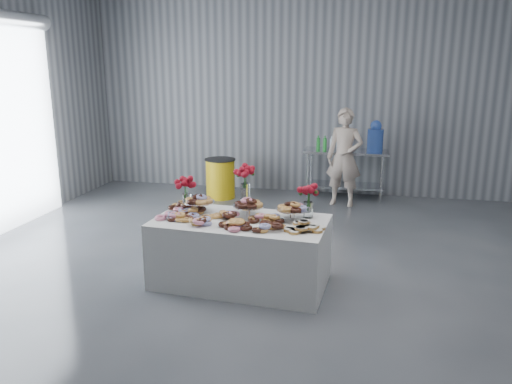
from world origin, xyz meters
The scene contains 16 objects.
ground centered at (0.00, 0.00, 0.00)m, with size 9.00×9.00×0.00m, color #3B3D43.
room_walls centered at (-0.27, 0.07, 2.64)m, with size 8.04×9.04×4.02m.
display_table centered at (-0.08, 0.13, 0.38)m, with size 1.90×1.00×0.75m, color silver.
prep_table centered at (0.89, 4.10, 0.62)m, with size 1.50×0.60×0.90m.
donut_mounds centered at (-0.08, 0.08, 0.80)m, with size 1.80×0.80×0.09m, color #D69D4E, non-canonical shape.
cake_stand_left centered at (-0.62, 0.32, 0.89)m, with size 0.36×0.36×0.17m.
cake_stand_mid centered at (-0.02, 0.28, 0.89)m, with size 0.36×0.36×0.17m.
cake_stand_right centered at (0.48, 0.25, 0.89)m, with size 0.36×0.36×0.17m.
danish_pile centered at (0.66, -0.06, 0.81)m, with size 0.48×0.48×0.11m, color silver, non-canonical shape.
bouquet_left centered at (-0.81, 0.43, 1.05)m, with size 0.26×0.26×0.42m.
bouquet_right centered at (0.64, 0.39, 1.05)m, with size 0.26×0.26×0.42m.
bouquet_center centered at (-0.11, 0.49, 1.13)m, with size 0.26×0.26×0.57m.
water_jug centered at (1.39, 4.10, 1.15)m, with size 0.28×0.28×0.55m.
drink_bottles centered at (0.57, 4.00, 1.04)m, with size 0.54×0.08×0.27m, color #268C33, non-canonical shape.
person centered at (0.88, 3.67, 0.85)m, with size 0.62×0.41×1.70m, color #CC8C93.
trash_barrel centered at (-1.36, 3.67, 0.37)m, with size 0.57×0.57×0.73m.
Camera 1 is at (1.22, -4.96, 2.43)m, focal length 35.00 mm.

